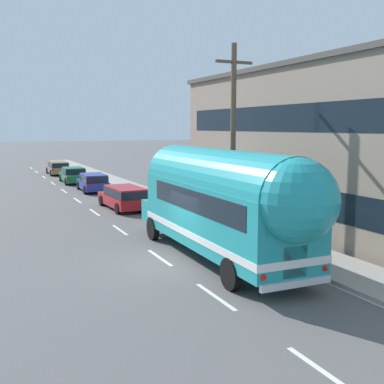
{
  "coord_description": "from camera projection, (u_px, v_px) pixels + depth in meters",
  "views": [
    {
      "loc": [
        -6.19,
        -15.59,
        4.92
      ],
      "look_at": [
        1.62,
        1.38,
        2.35
      ],
      "focal_mm": 44.5,
      "sensor_mm": 36.0,
      "label": 1
    }
  ],
  "objects": [
    {
      "name": "ground_plane",
      "position": [
        167.0,
        263.0,
        17.27
      ],
      "size": [
        300.0,
        300.0,
        0.0
      ],
      "primitive_type": "plane",
      "color": "#565454"
    },
    {
      "name": "lane_markings",
      "position": [
        132.0,
        206.0,
        29.81
      ],
      "size": [
        3.94,
        80.0,
        0.01
      ],
      "color": "silver",
      "rests_on": "ground"
    },
    {
      "name": "sidewalk_slab",
      "position": [
        184.0,
        209.0,
        28.35
      ],
      "size": [
        2.5,
        90.0,
        0.15
      ],
      "primitive_type": "cube",
      "color": "gray",
      "rests_on": "ground"
    },
    {
      "name": "utility_pole",
      "position": [
        233.0,
        138.0,
        21.06
      ],
      "size": [
        1.8,
        0.24,
        8.5
      ],
      "color": "brown",
      "rests_on": "ground"
    },
    {
      "name": "painted_bus",
      "position": [
        225.0,
        201.0,
        16.95
      ],
      "size": [
        2.7,
        11.66,
        4.12
      ],
      "color": "teal",
      "rests_on": "ground"
    },
    {
      "name": "car_lead",
      "position": [
        125.0,
        196.0,
        28.46
      ],
      "size": [
        2.14,
        4.76,
        1.37
      ],
      "color": "#A5191E",
      "rests_on": "ground"
    },
    {
      "name": "car_second",
      "position": [
        93.0,
        181.0,
        36.24
      ],
      "size": [
        2.01,
        4.41,
        1.37
      ],
      "color": "navy",
      "rests_on": "ground"
    },
    {
      "name": "car_third",
      "position": [
        73.0,
        174.0,
        41.94
      ],
      "size": [
        2.08,
        4.82,
        1.37
      ],
      "color": "#196633",
      "rests_on": "ground"
    },
    {
      "name": "car_fourth",
      "position": [
        58.0,
        167.0,
        49.06
      ],
      "size": [
        2.0,
        4.59,
        1.37
      ],
      "color": "olive",
      "rests_on": "ground"
    }
  ]
}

